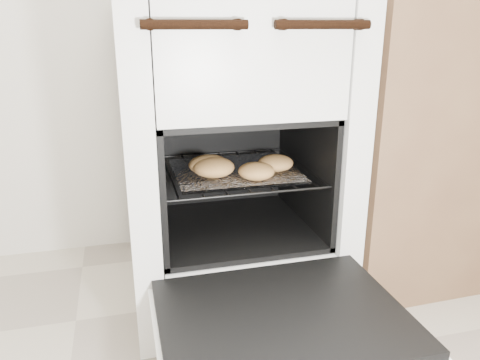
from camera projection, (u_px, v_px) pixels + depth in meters
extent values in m
cube|color=silver|center=(227.00, 145.00, 1.50)|extent=(0.65, 0.69, 0.99)
cylinder|color=black|center=(195.00, 25.00, 1.02)|extent=(0.24, 0.02, 0.02)
cylinder|color=black|center=(323.00, 25.00, 1.09)|extent=(0.24, 0.02, 0.02)
cube|color=black|center=(282.00, 317.00, 1.07)|extent=(0.56, 0.43, 0.03)
cube|color=silver|center=(282.00, 324.00, 1.08)|extent=(0.58, 0.45, 0.02)
cylinder|color=black|center=(157.00, 177.00, 1.39)|extent=(0.01, 0.45, 0.01)
cylinder|color=black|center=(303.00, 165.00, 1.50)|extent=(0.01, 0.45, 0.01)
cylinder|color=black|center=(252.00, 194.00, 1.24)|extent=(0.46, 0.01, 0.01)
cylinder|color=black|center=(218.00, 153.00, 1.64)|extent=(0.46, 0.01, 0.01)
cylinder|color=black|center=(170.00, 176.00, 1.40)|extent=(0.01, 0.43, 0.01)
cylinder|color=black|center=(191.00, 174.00, 1.41)|extent=(0.01, 0.43, 0.01)
cylinder|color=black|center=(212.00, 172.00, 1.43)|extent=(0.01, 0.43, 0.01)
cylinder|color=black|center=(233.00, 171.00, 1.44)|extent=(0.01, 0.43, 0.01)
cylinder|color=black|center=(253.00, 169.00, 1.46)|extent=(0.01, 0.43, 0.01)
cylinder|color=black|center=(273.00, 168.00, 1.47)|extent=(0.01, 0.43, 0.01)
cylinder|color=black|center=(292.00, 166.00, 1.49)|extent=(0.01, 0.43, 0.01)
cube|color=white|center=(235.00, 171.00, 1.42)|extent=(0.37, 0.32, 0.01)
ellipsoid|color=tan|center=(209.00, 164.00, 1.38)|extent=(0.16, 0.16, 0.05)
ellipsoid|color=tan|center=(214.00, 167.00, 1.35)|extent=(0.15, 0.15, 0.05)
ellipsoid|color=tan|center=(256.00, 171.00, 1.32)|extent=(0.14, 0.14, 0.05)
ellipsoid|color=tan|center=(275.00, 163.00, 1.40)|extent=(0.12, 0.12, 0.05)
cube|color=brown|center=(449.00, 126.00, 1.74)|extent=(1.02, 0.70, 1.01)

